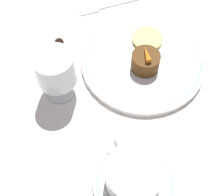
# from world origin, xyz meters

# --- Properties ---
(ground_plane) EXTENTS (3.00, 3.00, 0.00)m
(ground_plane) POSITION_xyz_m (0.00, 0.00, 0.00)
(ground_plane) COLOR white
(dinner_plate) EXTENTS (0.28, 0.28, 0.01)m
(dinner_plate) POSITION_xyz_m (0.03, -0.02, 0.01)
(dinner_plate) COLOR white
(dinner_plate) RESTS_ON ground_plane
(saucer) EXTENTS (0.15, 0.15, 0.01)m
(saucer) POSITION_xyz_m (-0.20, 0.12, 0.01)
(saucer) COLOR white
(saucer) RESTS_ON ground_plane
(coffee_cup) EXTENTS (0.12, 0.10, 0.06)m
(coffee_cup) POSITION_xyz_m (-0.20, 0.13, 0.04)
(coffee_cup) COLOR white
(coffee_cup) RESTS_ON saucer
(spoon) EXTENTS (0.08, 0.08, 0.00)m
(spoon) POSITION_xyz_m (-0.15, 0.12, 0.01)
(spoon) COLOR silver
(spoon) RESTS_ON saucer
(wine_glass) EXTENTS (0.08, 0.08, 0.11)m
(wine_glass) POSITION_xyz_m (0.04, 0.17, 0.07)
(wine_glass) COLOR silver
(wine_glass) RESTS_ON ground_plane
(fork) EXTENTS (0.03, 0.18, 0.01)m
(fork) POSITION_xyz_m (0.23, -0.02, 0.00)
(fork) COLOR silver
(fork) RESTS_ON ground_plane
(dessert_cake) EXTENTS (0.06, 0.06, 0.04)m
(dessert_cake) POSITION_xyz_m (0.01, -0.01, 0.03)
(dessert_cake) COLOR #563314
(dessert_cake) RESTS_ON dinner_plate
(carrot_garnish) EXTENTS (0.04, 0.02, 0.01)m
(carrot_garnish) POSITION_xyz_m (0.01, -0.01, 0.06)
(carrot_garnish) COLOR orange
(carrot_garnish) RESTS_ON dessert_cake
(pineapple_slice) EXTENTS (0.07, 0.07, 0.01)m
(pineapple_slice) POSITION_xyz_m (0.08, -0.05, 0.02)
(pineapple_slice) COLOR #EFE075
(pineapple_slice) RESTS_ON dinner_plate
(chocolate_truffle) EXTENTS (0.02, 0.02, 0.02)m
(chocolate_truffle) POSITION_xyz_m (0.16, 0.13, 0.01)
(chocolate_truffle) COLOR black
(chocolate_truffle) RESTS_ON ground_plane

